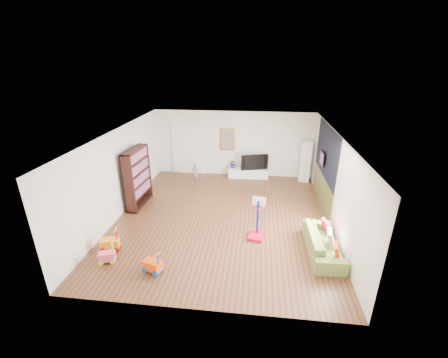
# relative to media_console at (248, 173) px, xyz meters

# --- Properties ---
(floor) EXTENTS (6.50, 7.50, 0.00)m
(floor) POSITION_rel_media_console_xyz_m (-0.66, -3.48, -0.19)
(floor) COLOR brown
(floor) RESTS_ON ground
(ceiling) EXTENTS (6.50, 7.50, 0.00)m
(ceiling) POSITION_rel_media_console_xyz_m (-0.66, -3.48, 2.51)
(ceiling) COLOR white
(ceiling) RESTS_ON ground
(wall_back) EXTENTS (6.50, 0.00, 2.70)m
(wall_back) POSITION_rel_media_console_xyz_m (-0.66, 0.27, 1.16)
(wall_back) COLOR silver
(wall_back) RESTS_ON ground
(wall_front) EXTENTS (6.50, 0.00, 2.70)m
(wall_front) POSITION_rel_media_console_xyz_m (-0.66, -7.23, 1.16)
(wall_front) COLOR silver
(wall_front) RESTS_ON ground
(wall_left) EXTENTS (0.00, 7.50, 2.70)m
(wall_left) POSITION_rel_media_console_xyz_m (-3.91, -3.48, 1.16)
(wall_left) COLOR white
(wall_left) RESTS_ON ground
(wall_right) EXTENTS (0.00, 7.50, 2.70)m
(wall_right) POSITION_rel_media_console_xyz_m (2.59, -3.48, 1.16)
(wall_right) COLOR white
(wall_right) RESTS_ON ground
(navy_accent) EXTENTS (0.01, 3.20, 1.70)m
(navy_accent) POSITION_rel_media_console_xyz_m (2.57, -2.08, 1.66)
(navy_accent) COLOR black
(navy_accent) RESTS_ON wall_right
(olive_wainscot) EXTENTS (0.01, 3.20, 1.00)m
(olive_wainscot) POSITION_rel_media_console_xyz_m (2.57, -2.08, 0.31)
(olive_wainscot) COLOR brown
(olive_wainscot) RESTS_ON wall_right
(doorway) EXTENTS (1.45, 0.06, 2.10)m
(doorway) POSITION_rel_media_console_xyz_m (-2.56, 0.23, 0.86)
(doorway) COLOR white
(doorway) RESTS_ON ground
(painting_back) EXTENTS (0.62, 0.06, 0.92)m
(painting_back) POSITION_rel_media_console_xyz_m (-0.91, 0.23, 1.36)
(painting_back) COLOR gold
(painting_back) RESTS_ON wall_back
(artwork_right) EXTENTS (0.04, 0.56, 0.46)m
(artwork_right) POSITION_rel_media_console_xyz_m (2.51, -1.88, 1.36)
(artwork_right) COLOR #7F3F8C
(artwork_right) RESTS_ON wall_right
(media_console) EXTENTS (1.65, 0.45, 0.38)m
(media_console) POSITION_rel_media_console_xyz_m (0.00, 0.00, 0.00)
(media_console) COLOR white
(media_console) RESTS_ON ground
(tall_cabinet) EXTENTS (0.41, 0.41, 1.68)m
(tall_cabinet) POSITION_rel_media_console_xyz_m (2.26, -0.09, 0.65)
(tall_cabinet) COLOR white
(tall_cabinet) RESTS_ON ground
(bookshelf) EXTENTS (0.43, 1.37, 1.98)m
(bookshelf) POSITION_rel_media_console_xyz_m (-3.57, -2.92, 0.80)
(bookshelf) COLOR black
(bookshelf) RESTS_ON ground
(sofa) EXTENTS (0.81, 1.97, 0.57)m
(sofa) POSITION_rel_media_console_xyz_m (2.13, -4.97, 0.09)
(sofa) COLOR olive
(sofa) RESTS_ON ground
(basketball_hoop) EXTENTS (0.50, 0.57, 1.19)m
(basketball_hoop) POSITION_rel_media_console_xyz_m (0.41, -4.49, 0.40)
(basketball_hoop) COLOR red
(basketball_hoop) RESTS_ON ground
(ride_on_yellow) EXTENTS (0.51, 0.38, 0.61)m
(ride_on_yellow) POSITION_rel_media_console_xyz_m (-3.38, -5.51, 0.11)
(ride_on_yellow) COLOR #FF9E10
(ride_on_yellow) RESTS_ON ground
(ride_on_orange) EXTENTS (0.49, 0.39, 0.57)m
(ride_on_orange) POSITION_rel_media_console_xyz_m (-1.98, -6.22, 0.09)
(ride_on_orange) COLOR #FB4606
(ride_on_orange) RESTS_ON ground
(ride_on_pink) EXTENTS (0.44, 0.35, 0.52)m
(ride_on_pink) POSITION_rel_media_console_xyz_m (-3.22, -6.00, 0.07)
(ride_on_pink) COLOR #F75182
(ride_on_pink) RESTS_ON ground
(child) EXTENTS (0.27, 0.19, 0.73)m
(child) POSITION_rel_media_console_xyz_m (-2.12, -0.68, 0.17)
(child) COLOR slate
(child) RESTS_ON ground
(tv) EXTENTS (1.13, 0.46, 0.65)m
(tv) POSITION_rel_media_console_xyz_m (0.21, 0.02, 0.52)
(tv) COLOR black
(tv) RESTS_ON media_console
(vase_plant) EXTENTS (0.34, 0.30, 0.36)m
(vase_plant) POSITION_rel_media_console_xyz_m (-0.64, 0.03, 0.37)
(vase_plant) COLOR #221B92
(vase_plant) RESTS_ON media_console
(pillow_left) EXTENTS (0.14, 0.36, 0.35)m
(pillow_left) POSITION_rel_media_console_xyz_m (2.32, -5.53, 0.26)
(pillow_left) COLOR #CA3804
(pillow_left) RESTS_ON sofa
(pillow_center) EXTENTS (0.18, 0.42, 0.41)m
(pillow_center) POSITION_rel_media_console_xyz_m (2.29, -4.98, 0.26)
(pillow_center) COLOR silver
(pillow_center) RESTS_ON sofa
(pillow_right) EXTENTS (0.16, 0.37, 0.36)m
(pillow_right) POSITION_rel_media_console_xyz_m (2.29, -4.39, 0.26)
(pillow_right) COLOR red
(pillow_right) RESTS_ON sofa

